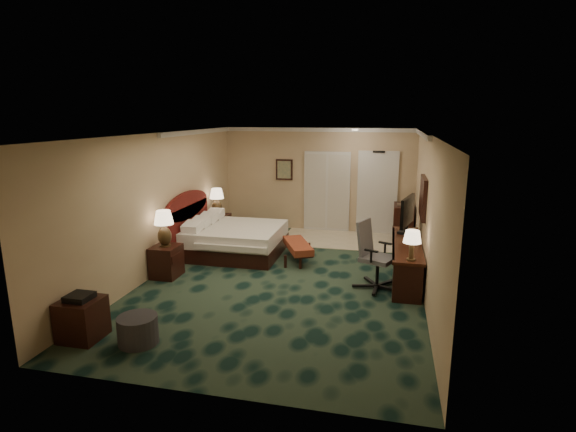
% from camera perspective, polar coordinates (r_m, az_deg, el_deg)
% --- Properties ---
extents(floor, '(5.00, 7.50, 0.00)m').
position_cam_1_polar(floor, '(8.63, -0.32, -7.84)').
color(floor, black).
rests_on(floor, ground).
extents(ceiling, '(5.00, 7.50, 0.00)m').
position_cam_1_polar(ceiling, '(8.08, -0.34, 10.37)').
color(ceiling, white).
rests_on(ceiling, wall_back).
extents(wall_back, '(5.00, 0.00, 2.70)m').
position_cam_1_polar(wall_back, '(11.88, 3.81, 4.60)').
color(wall_back, tan).
rests_on(wall_back, ground).
extents(wall_front, '(5.00, 0.00, 2.70)m').
position_cam_1_polar(wall_front, '(4.81, -10.66, -8.06)').
color(wall_front, tan).
rests_on(wall_front, ground).
extents(wall_left, '(0.00, 7.50, 2.70)m').
position_cam_1_polar(wall_left, '(9.14, -15.79, 1.65)').
color(wall_left, tan).
rests_on(wall_left, ground).
extents(wall_right, '(0.00, 7.50, 2.70)m').
position_cam_1_polar(wall_right, '(8.07, 17.23, 0.11)').
color(wall_right, tan).
rests_on(wall_right, ground).
extents(crown_molding, '(5.00, 7.50, 0.10)m').
position_cam_1_polar(crown_molding, '(8.08, -0.34, 10.02)').
color(crown_molding, silver).
rests_on(crown_molding, wall_back).
extents(tile_patch, '(3.20, 1.70, 0.01)m').
position_cam_1_polar(tile_patch, '(11.22, 7.56, -3.00)').
color(tile_patch, beige).
rests_on(tile_patch, ground).
extents(headboard, '(0.12, 2.00, 1.40)m').
position_cam_1_polar(headboard, '(10.12, -12.59, -0.89)').
color(headboard, '#490E10').
rests_on(headboard, ground).
extents(entry_door, '(1.02, 0.06, 2.18)m').
position_cam_1_polar(entry_door, '(11.75, 11.25, 2.81)').
color(entry_door, silver).
rests_on(entry_door, ground).
extents(closet_doors, '(1.20, 0.06, 2.10)m').
position_cam_1_polar(closet_doors, '(11.85, 4.95, 3.09)').
color(closet_doors, beige).
rests_on(closet_doors, ground).
extents(wall_art, '(0.45, 0.06, 0.55)m').
position_cam_1_polar(wall_art, '(11.98, -0.48, 5.90)').
color(wall_art, '#546A5C').
rests_on(wall_art, wall_back).
extents(wall_mirror, '(0.05, 0.95, 0.75)m').
position_cam_1_polar(wall_mirror, '(8.61, 16.78, 2.28)').
color(wall_mirror, white).
rests_on(wall_mirror, wall_right).
extents(bed, '(1.98, 1.83, 0.63)m').
position_cam_1_polar(bed, '(10.03, -6.60, -3.06)').
color(bed, silver).
rests_on(bed, ground).
extents(nightstand_near, '(0.48, 0.55, 0.60)m').
position_cam_1_polar(nightstand_near, '(8.91, -15.20, -5.57)').
color(nightstand_near, black).
rests_on(nightstand_near, ground).
extents(nightstand_far, '(0.50, 0.57, 0.62)m').
position_cam_1_polar(nightstand_far, '(11.24, -8.82, -1.40)').
color(nightstand_far, black).
rests_on(nightstand_far, ground).
extents(lamp_near, '(0.46, 0.46, 0.69)m').
position_cam_1_polar(lamp_near, '(8.74, -15.44, -1.54)').
color(lamp_near, black).
rests_on(lamp_near, nightstand_near).
extents(lamp_far, '(0.38, 0.38, 0.66)m').
position_cam_1_polar(lamp_far, '(11.13, -9.02, 1.81)').
color(lamp_far, black).
rests_on(lamp_far, nightstand_far).
extents(bed_bench, '(0.87, 1.25, 0.40)m').
position_cam_1_polar(bed_bench, '(9.54, 1.25, -4.53)').
color(bed_bench, maroon).
rests_on(bed_bench, ground).
extents(ottoman, '(0.70, 0.70, 0.39)m').
position_cam_1_polar(ottoman, '(6.59, -18.52, -13.55)').
color(ottoman, '#29292E').
rests_on(ottoman, ground).
extents(side_table, '(0.53, 0.53, 0.57)m').
position_cam_1_polar(side_table, '(6.96, -24.71, -11.80)').
color(side_table, black).
rests_on(side_table, ground).
extents(desk, '(0.53, 2.45, 0.71)m').
position_cam_1_polar(desk, '(8.76, 14.73, -5.50)').
color(desk, black).
rests_on(desk, ground).
extents(tv, '(0.32, 0.94, 0.74)m').
position_cam_1_polar(tv, '(9.27, 14.92, 0.14)').
color(tv, black).
rests_on(tv, desk).
extents(desk_lamp, '(0.33, 0.33, 0.51)m').
position_cam_1_polar(desk_lamp, '(7.57, 15.45, -3.60)').
color(desk_lamp, black).
rests_on(desk_lamp, desk).
extents(desk_chair, '(0.91, 0.88, 1.21)m').
position_cam_1_polar(desk_chair, '(8.10, 11.37, -4.97)').
color(desk_chair, '#47464E').
rests_on(desk_chair, ground).
extents(minibar, '(0.46, 0.84, 0.88)m').
position_cam_1_polar(minibar, '(11.37, 14.39, -0.82)').
color(minibar, black).
rests_on(minibar, ground).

